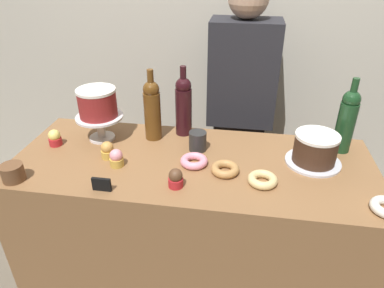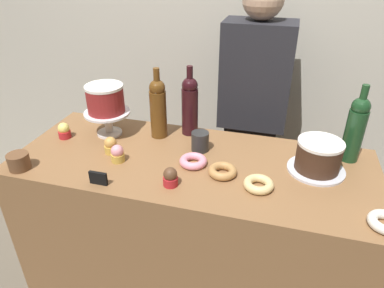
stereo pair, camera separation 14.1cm
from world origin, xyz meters
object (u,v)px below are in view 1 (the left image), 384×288
(cupcake_chocolate, at_px, (176,178))
(price_sign_chalkboard, at_px, (102,184))
(donut_maple, at_px, (225,169))
(barista_figure, at_px, (239,122))
(wine_bottle_dark_red, at_px, (184,105))
(wine_bottle_amber, at_px, (152,109))
(cake_stand_pedestal, at_px, (100,123))
(cupcake_lemon, at_px, (55,138))
(coffee_cup_ceramic, at_px, (198,141))
(cupcake_caramel, at_px, (108,150))
(cupcake_strawberry, at_px, (116,158))
(donut_pink, at_px, (194,161))
(wine_bottle_green, at_px, (347,120))
(chocolate_round_cake, at_px, (315,148))
(white_layer_cake, at_px, (97,103))
(donut_glazed, at_px, (263,180))
(cookie_stack, at_px, (13,173))

(cupcake_chocolate, xyz_separation_m, price_sign_chalkboard, (-0.26, -0.07, -0.01))
(donut_maple, relative_size, barista_figure, 0.07)
(wine_bottle_dark_red, bearing_deg, barista_figure, 55.43)
(wine_bottle_amber, height_order, barista_figure, barista_figure)
(cake_stand_pedestal, distance_m, cupcake_lemon, 0.21)
(wine_bottle_dark_red, xyz_separation_m, barista_figure, (0.26, 0.37, -0.24))
(coffee_cup_ceramic, bearing_deg, cupcake_caramel, -161.11)
(barista_figure, bearing_deg, cupcake_strawberry, -124.24)
(wine_bottle_dark_red, xyz_separation_m, donut_pink, (0.09, -0.27, -0.13))
(wine_bottle_green, bearing_deg, chocolate_round_cake, -135.75)
(wine_bottle_amber, distance_m, coffee_cup_ceramic, 0.25)
(chocolate_round_cake, bearing_deg, barista_figure, 119.76)
(coffee_cup_ceramic, bearing_deg, wine_bottle_dark_red, 121.10)
(chocolate_round_cake, relative_size, price_sign_chalkboard, 2.48)
(wine_bottle_dark_red, relative_size, cupcake_caramel, 4.38)
(white_layer_cake, height_order, cupcake_caramel, white_layer_cake)
(donut_maple, xyz_separation_m, barista_figure, (0.04, 0.68, -0.11))
(wine_bottle_dark_red, distance_m, barista_figure, 0.51)
(barista_figure, bearing_deg, donut_glazed, -81.62)
(wine_bottle_dark_red, relative_size, donut_pink, 2.91)
(white_layer_cake, xyz_separation_m, donut_maple, (0.58, -0.19, -0.16))
(cupcake_strawberry, xyz_separation_m, donut_pink, (0.31, 0.06, -0.02))
(cake_stand_pedestal, xyz_separation_m, coffee_cup_ceramic, (0.45, -0.03, -0.04))
(wine_bottle_green, relative_size, coffee_cup_ceramic, 3.83)
(chocolate_round_cake, distance_m, cupcake_lemon, 1.12)
(wine_bottle_dark_red, distance_m, wine_bottle_green, 0.70)
(donut_pink, bearing_deg, cupcake_strawberry, -169.37)
(chocolate_round_cake, relative_size, cupcake_strawberry, 2.34)
(cake_stand_pedestal, distance_m, wine_bottle_dark_red, 0.39)
(cupcake_strawberry, relative_size, price_sign_chalkboard, 1.06)
(white_layer_cake, relative_size, chocolate_round_cake, 0.98)
(wine_bottle_green, xyz_separation_m, coffee_cup_ceramic, (-0.61, -0.10, -0.10))
(wine_bottle_amber, xyz_separation_m, donut_pink, (0.22, -0.20, -0.13))
(price_sign_chalkboard, xyz_separation_m, coffee_cup_ceramic, (0.30, 0.35, 0.02))
(cupcake_strawberry, height_order, barista_figure, barista_figure)
(wine_bottle_dark_red, distance_m, coffee_cup_ceramic, 0.20)
(cupcake_strawberry, xyz_separation_m, cookie_stack, (-0.35, -0.16, -0.00))
(cupcake_lemon, relative_size, coffee_cup_ceramic, 0.87)
(wine_bottle_green, bearing_deg, cupcake_caramel, -167.34)
(cake_stand_pedestal, distance_m, barista_figure, 0.81)
(cupcake_chocolate, height_order, price_sign_chalkboard, cupcake_chocolate)
(cupcake_chocolate, distance_m, cookie_stack, 0.62)
(chocolate_round_cake, relative_size, wine_bottle_green, 0.53)
(donut_glazed, xyz_separation_m, price_sign_chalkboard, (-0.58, -0.14, 0.01))
(cake_stand_pedestal, relative_size, cookie_stack, 2.50)
(wine_bottle_green, distance_m, wine_bottle_amber, 0.83)
(cupcake_caramel, height_order, price_sign_chalkboard, cupcake_caramel)
(barista_figure, bearing_deg, wine_bottle_green, -43.34)
(donut_pink, bearing_deg, white_layer_cake, 161.52)
(cupcake_caramel, xyz_separation_m, donut_maple, (0.49, -0.04, -0.02))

